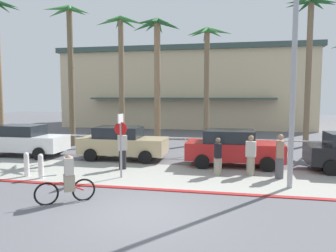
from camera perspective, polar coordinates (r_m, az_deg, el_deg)
ground_plane at (r=18.91m, az=3.76°, el=-4.58°), size 80.00×80.00×0.00m
sidewalk_strip at (r=13.30m, az=0.43°, el=-8.82°), size 44.00×4.00×0.02m
curb_paint at (r=11.41m, az=-1.50°, el=-11.22°), size 44.00×0.24×0.03m
building_backdrop at (r=36.26m, az=3.62°, el=6.63°), size 25.55×12.33×8.07m
rail_fence at (r=17.31m, az=3.12°, el=-2.70°), size 18.88×0.08×1.04m
stop_sign_bike_lane at (r=12.86m, az=-8.37°, el=-1.81°), size 0.52×0.56×2.56m
bollard_1 at (r=13.74m, az=-21.61°, el=-6.58°), size 0.20×0.20×1.00m
bollard_2 at (r=14.29m, az=-23.78°, el=-6.21°), size 0.20×0.20×1.00m
streetlight_curb at (r=11.79m, az=21.61°, el=9.88°), size 0.24×2.54×7.50m
palm_tree_1 at (r=22.06m, az=-17.03°, el=13.15°), size 2.90×3.22×8.99m
palm_tree_2 at (r=22.23m, az=-8.29°, el=12.76°), size 3.60×3.32×8.55m
palm_tree_3 at (r=19.17m, az=-1.93°, el=12.80°), size 2.83×2.75×7.74m
palm_tree_4 at (r=22.16m, az=6.96°, el=11.75°), size 3.06×3.27×7.83m
palm_tree_5 at (r=22.72m, az=23.87°, el=14.46°), size 3.21×3.73×9.36m
car_white_0 at (r=19.14m, az=-24.14°, el=-2.29°), size 4.40×2.02×1.69m
car_tan_1 at (r=16.71m, az=-8.08°, el=-2.93°), size 4.40×2.02×1.69m
car_red_2 at (r=15.25m, az=11.43°, el=-3.79°), size 4.40×2.02×1.69m
cyclist_red_0 at (r=10.48m, az=-17.38°, el=-9.13°), size 1.53×1.08×1.50m
pedestrian_0 at (r=14.45m, az=-8.07°, el=-4.38°), size 0.47×0.43×1.79m
pedestrian_1 at (r=13.61m, az=14.44°, el=-5.38°), size 0.44×0.37×1.67m
pedestrian_2 at (r=13.38m, az=8.82°, el=-5.70°), size 0.37×0.44×1.57m
pedestrian_3 at (r=13.45m, az=19.19°, el=-5.39°), size 0.33×0.41×1.78m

